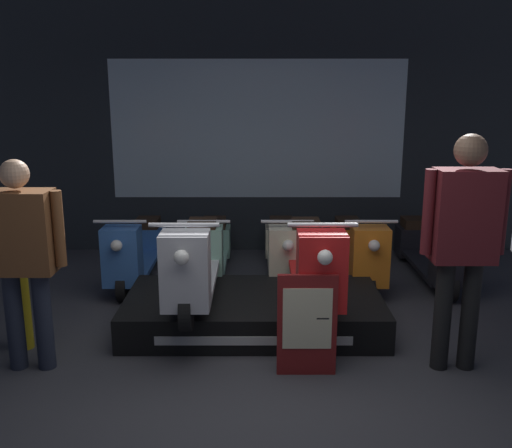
{
  "coord_description": "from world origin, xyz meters",
  "views": [
    {
      "loc": [
        -0.02,
        -3.53,
        2.09
      ],
      "look_at": [
        -0.02,
        1.84,
        0.78
      ],
      "focal_mm": 40.0,
      "sensor_mm": 36.0,
      "label": 1
    }
  ],
  "objects_px": {
    "price_sign_board": "(306,325)",
    "person_left_browsing": "(21,247)",
    "scooter_backrow_1": "(209,251)",
    "scooter_backrow_3": "(357,251)",
    "scooter_backrow_2": "(283,251)",
    "street_bollard": "(20,290)",
    "scooter_display_right": "(312,262)",
    "scooter_display_left": "(195,263)",
    "scooter_backrow_0": "(136,251)",
    "scooter_backrow_4": "(430,251)",
    "person_right_browsing": "(463,233)"
  },
  "relations": [
    {
      "from": "scooter_backrow_1",
      "to": "scooter_display_left",
      "type": "bearing_deg",
      "value": -90.73
    },
    {
      "from": "scooter_display_left",
      "to": "person_right_browsing",
      "type": "height_order",
      "value": "person_right_browsing"
    },
    {
      "from": "scooter_display_left",
      "to": "price_sign_board",
      "type": "relative_size",
      "value": 2.32
    },
    {
      "from": "scooter_backrow_4",
      "to": "scooter_backrow_2",
      "type": "bearing_deg",
      "value": 180.0
    },
    {
      "from": "scooter_display_right",
      "to": "price_sign_board",
      "type": "distance_m",
      "value": 0.84
    },
    {
      "from": "scooter_backrow_4",
      "to": "person_right_browsing",
      "type": "height_order",
      "value": "person_right_browsing"
    },
    {
      "from": "person_right_browsing",
      "to": "price_sign_board",
      "type": "xyz_separation_m",
      "value": [
        -1.12,
        -0.1,
        -0.66
      ]
    },
    {
      "from": "scooter_backrow_1",
      "to": "scooter_backrow_3",
      "type": "height_order",
      "value": "same"
    },
    {
      "from": "scooter_backrow_1",
      "to": "person_left_browsing",
      "type": "distance_m",
      "value": 2.44
    },
    {
      "from": "person_right_browsing",
      "to": "scooter_backrow_3",
      "type": "bearing_deg",
      "value": 100.57
    },
    {
      "from": "scooter_display_left",
      "to": "scooter_display_right",
      "type": "height_order",
      "value": "same"
    },
    {
      "from": "street_bollard",
      "to": "scooter_display_left",
      "type": "bearing_deg",
      "value": 15.03
    },
    {
      "from": "scooter_display_right",
      "to": "scooter_display_left",
      "type": "bearing_deg",
      "value": 180.0
    },
    {
      "from": "person_left_browsing",
      "to": "scooter_backrow_4",
      "type": "bearing_deg",
      "value": 29.39
    },
    {
      "from": "scooter_backrow_0",
      "to": "person_right_browsing",
      "type": "relative_size",
      "value": 1.02
    },
    {
      "from": "scooter_backrow_2",
      "to": "street_bollard",
      "type": "height_order",
      "value": "street_bollard"
    },
    {
      "from": "scooter_display_right",
      "to": "scooter_backrow_3",
      "type": "xyz_separation_m",
      "value": [
        0.63,
        1.34,
        -0.3
      ]
    },
    {
      "from": "scooter_backrow_2",
      "to": "scooter_backrow_3",
      "type": "relative_size",
      "value": 1.0
    },
    {
      "from": "scooter_display_left",
      "to": "price_sign_board",
      "type": "xyz_separation_m",
      "value": [
        0.89,
        -0.81,
        -0.22
      ]
    },
    {
      "from": "scooter_backrow_3",
      "to": "person_right_browsing",
      "type": "bearing_deg",
      "value": -79.43
    },
    {
      "from": "person_right_browsing",
      "to": "street_bollard",
      "type": "distance_m",
      "value": 3.44
    },
    {
      "from": "scooter_backrow_1",
      "to": "scooter_backrow_2",
      "type": "xyz_separation_m",
      "value": [
        0.81,
        0.0,
        0.0
      ]
    },
    {
      "from": "scooter_display_right",
      "to": "person_left_browsing",
      "type": "xyz_separation_m",
      "value": [
        -2.18,
        -0.7,
        0.34
      ]
    },
    {
      "from": "scooter_display_left",
      "to": "price_sign_board",
      "type": "height_order",
      "value": "scooter_display_left"
    },
    {
      "from": "scooter_backrow_4",
      "to": "street_bollard",
      "type": "bearing_deg",
      "value": -155.9
    },
    {
      "from": "scooter_backrow_1",
      "to": "scooter_backrow_2",
      "type": "relative_size",
      "value": 1.0
    },
    {
      "from": "scooter_display_left",
      "to": "scooter_backrow_4",
      "type": "bearing_deg",
      "value": 28.68
    },
    {
      "from": "scooter_display_left",
      "to": "street_bollard",
      "type": "relative_size",
      "value": 1.79
    },
    {
      "from": "scooter_backrow_4",
      "to": "person_right_browsing",
      "type": "distance_m",
      "value": 2.21
    },
    {
      "from": "price_sign_board",
      "to": "person_left_browsing",
      "type": "bearing_deg",
      "value": 177.11
    },
    {
      "from": "scooter_display_right",
      "to": "street_bollard",
      "type": "xyz_separation_m",
      "value": [
        -2.37,
        -0.37,
        -0.11
      ]
    },
    {
      "from": "person_right_browsing",
      "to": "scooter_backrow_2",
      "type": "bearing_deg",
      "value": 120.27
    },
    {
      "from": "scooter_display_left",
      "to": "scooter_backrow_0",
      "type": "xyz_separation_m",
      "value": [
        -0.79,
        1.34,
        -0.3
      ]
    },
    {
      "from": "scooter_display_right",
      "to": "scooter_backrow_0",
      "type": "relative_size",
      "value": 1.0
    },
    {
      "from": "price_sign_board",
      "to": "scooter_backrow_4",
      "type": "bearing_deg",
      "value": 54.12
    },
    {
      "from": "scooter_backrow_1",
      "to": "street_bollard",
      "type": "distance_m",
      "value": 2.2
    },
    {
      "from": "scooter_display_left",
      "to": "scooter_backrow_0",
      "type": "bearing_deg",
      "value": 120.64
    },
    {
      "from": "scooter_backrow_4",
      "to": "person_left_browsing",
      "type": "height_order",
      "value": "person_left_browsing"
    },
    {
      "from": "person_right_browsing",
      "to": "scooter_display_right",
      "type": "bearing_deg",
      "value": 145.21
    },
    {
      "from": "scooter_backrow_0",
      "to": "scooter_backrow_1",
      "type": "relative_size",
      "value": 1.0
    },
    {
      "from": "scooter_backrow_3",
      "to": "price_sign_board",
      "type": "distance_m",
      "value": 2.27
    },
    {
      "from": "scooter_display_left",
      "to": "person_left_browsing",
      "type": "xyz_separation_m",
      "value": [
        -1.17,
        -0.7,
        0.34
      ]
    },
    {
      "from": "scooter_backrow_3",
      "to": "person_left_browsing",
      "type": "height_order",
      "value": "person_left_browsing"
    },
    {
      "from": "scooter_backrow_1",
      "to": "scooter_backrow_4",
      "type": "distance_m",
      "value": 2.43
    },
    {
      "from": "scooter_backrow_2",
      "to": "scooter_display_left",
      "type": "bearing_deg",
      "value": -121.71
    },
    {
      "from": "scooter_backrow_1",
      "to": "scooter_backrow_4",
      "type": "relative_size",
      "value": 1.0
    },
    {
      "from": "scooter_backrow_4",
      "to": "street_bollard",
      "type": "xyz_separation_m",
      "value": [
        -3.81,
        -1.7,
        0.18
      ]
    },
    {
      "from": "scooter_display_left",
      "to": "person_right_browsing",
      "type": "bearing_deg",
      "value": -19.18
    },
    {
      "from": "person_right_browsing",
      "to": "street_bollard",
      "type": "height_order",
      "value": "person_right_browsing"
    },
    {
      "from": "scooter_backrow_2",
      "to": "price_sign_board",
      "type": "height_order",
      "value": "scooter_backrow_2"
    }
  ]
}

